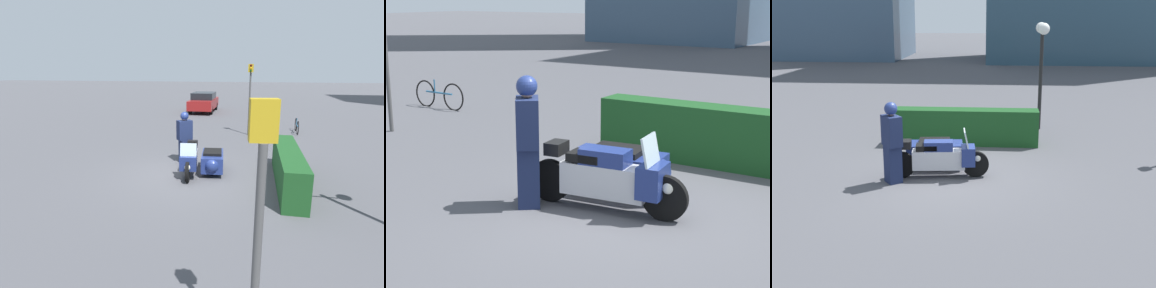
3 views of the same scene
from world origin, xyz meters
TOP-DOWN VIEW (x-y plane):
  - ground_plane at (0.00, 0.00)m, footprint 160.00×160.00m
  - police_motorcycle at (-0.24, 0.37)m, footprint 2.37×1.39m
  - officer_rider at (-1.23, -0.48)m, footprint 0.56×0.59m
  - hedge_bush_curbside at (0.21, 2.98)m, footprint 4.22×0.65m
  - twin_lamp_post at (2.49, 5.09)m, footprint 0.36×1.42m

SIDE VIEW (x-z plane):
  - ground_plane at x=0.00m, z-range 0.00..0.00m
  - police_motorcycle at x=-0.24m, z-range -0.12..1.03m
  - hedge_bush_curbside at x=0.21m, z-range 0.00..1.05m
  - officer_rider at x=-1.23m, z-range 0.05..1.93m
  - twin_lamp_post at x=2.49m, z-range 1.02..4.51m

